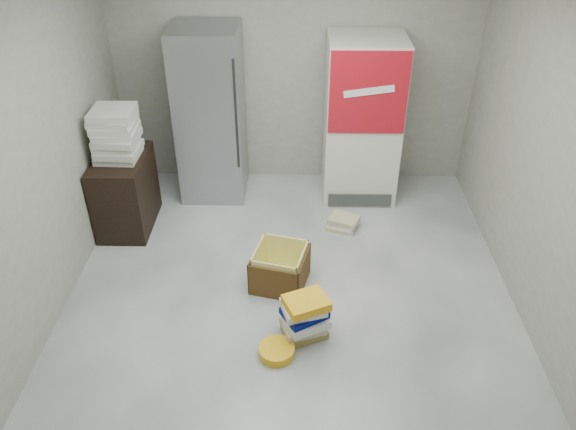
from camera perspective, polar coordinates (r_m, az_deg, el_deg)
The scene contains 10 objects.
ground at distance 4.93m, azimuth 0.15°, elevation -10.47°, with size 5.00×5.00×0.00m, color silver.
room_shell at distance 3.89m, azimuth 0.20°, elevation 8.79°, with size 4.04×5.04×2.82m.
steel_fridge at distance 6.25m, azimuth -7.87°, elevation 10.06°, with size 0.70×0.72×1.90m.
coke_cooler at distance 6.23m, azimuth 7.54°, elevation 9.53°, with size 0.80×0.73×1.80m.
wood_shelf at distance 6.06m, azimuth -16.18°, elevation 2.25°, with size 0.50×0.80×0.80m, color black.
supply_box_stack at distance 5.75m, azimuth -17.09°, elevation 7.85°, with size 0.44×0.44×0.52m.
phonebook_stack_main at distance 4.65m, azimuth 1.70°, elevation -10.28°, with size 0.43×0.42×0.42m.
phonebook_stack_side at distance 5.97m, azimuth 5.62°, elevation -0.76°, with size 0.38×0.35×0.14m.
cardboard_box at distance 5.18m, azimuth -0.82°, elevation -5.57°, with size 0.57×0.57×0.38m.
bucket_lid at distance 4.62m, azimuth -1.16°, elevation -13.64°, with size 0.29×0.29×0.08m, color #F1AC15.
Camera 1 is at (0.06, -3.52, 3.45)m, focal length 35.00 mm.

